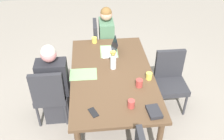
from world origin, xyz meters
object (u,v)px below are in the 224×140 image
Objects in this scene: chair_head_right_left_mid at (102,43)px; flower_vase at (113,59)px; coffee_mug_centre_left at (94,40)px; coffee_mug_near_right at (139,83)px; person_head_right_left_mid at (107,43)px; phone_black at (93,112)px; coffee_mug_centre_right at (149,76)px; laptop_head_right_left_mid at (111,50)px; dining_table at (112,77)px; chair_near_left_far at (170,78)px; person_far_left_near at (55,88)px; chair_far_left_near at (50,93)px; book_red_cover at (154,112)px; coffee_mug_near_left at (131,104)px.

flower_vase reaches higher than chair_head_right_left_mid.
coffee_mug_near_right is at bearing -156.37° from coffee_mug_centre_left.
phone_black is (-1.87, 0.30, 0.21)m from person_head_right_left_mid.
flower_vase is 0.88m from phone_black.
person_head_right_left_mid reaches higher than coffee_mug_centre_right.
laptop_head_right_left_mid is 3.51× the size of coffee_mug_centre_left.
chair_near_left_far is at bearing -83.00° from dining_table.
person_head_right_left_mid is 13.12× the size of coffee_mug_centre_left.
person_head_right_left_mid is 1.43m from coffee_mug_centre_right.
person_far_left_near and person_head_right_left_mid have the same top height.
chair_near_left_far is 2.81× the size of laptop_head_right_left_mid.
coffee_mug_near_right reaches higher than coffee_mug_centre_left.
person_far_left_near is 1.18m from coffee_mug_near_right.
coffee_mug_centre_left is (1.16, 0.51, -0.01)m from coffee_mug_near_right.
chair_far_left_near is at bearing 143.98° from coffee_mug_centre_left.
dining_table is 5.88× the size of laptop_head_right_left_mid.
book_red_cover is at bearing -164.72° from laptop_head_right_left_mid.
flower_vase reaches higher than dining_table.
phone_black is (-1.93, 0.22, 0.24)m from chair_head_right_left_mid.
person_far_left_near is at bearing 92.96° from chair_near_left_far.
coffee_mug_centre_right is 0.63× the size of phone_black.
coffee_mug_centre_left is at bearing 16.97° from flower_vase.
laptop_head_right_left_mid is at bearing 9.88° from book_red_cover.
dining_table is 0.88m from coffee_mug_centre_left.
person_far_left_near reaches higher than chair_far_left_near.
coffee_mug_centre_left is at bearing -36.02° from chair_far_left_near.
coffee_mug_centre_right is (-0.12, -1.32, 0.28)m from chair_far_left_near.
chair_head_right_left_mid is 6.00× the size of phone_black.
person_far_left_near reaches higher than chair_head_right_left_mid.
coffee_mug_centre_right is at bearing -161.74° from person_head_right_left_mid.
chair_near_left_far reaches higher than phone_black.
laptop_head_right_left_mid is 1.60× the size of book_red_cover.
person_head_right_left_mid is at bearing 38.70° from chair_near_left_far.
chair_near_left_far is 1.04m from book_red_cover.
flower_vase is 3.03× the size of coffee_mug_near_left.
person_far_left_near is at bearing 11.31° from phone_black.
laptop_head_right_left_mid reaches higher than coffee_mug_centre_left.
coffee_mug_near_right is (-1.53, -0.36, 0.29)m from chair_head_right_left_mid.
dining_table is 19.56× the size of coffee_mug_near_left.
dining_table is at bearing -91.51° from person_far_left_near.
coffee_mug_centre_left reaches higher than phone_black.
flower_vase is 1.46× the size of book_red_cover.
laptop_head_right_left_mid is at bearing -3.63° from dining_table.
person_far_left_near is at bearing 144.54° from person_head_right_left_mid.
phone_black is (0.07, 0.66, -0.02)m from book_red_cover.
coffee_mug_near_right is at bearing -166.69° from chair_head_right_left_mid.
dining_table is 0.87m from book_red_cover.
person_head_right_left_mid is at bearing -35.46° from person_far_left_near.
chair_near_left_far is at bearing -55.13° from coffee_mug_centre_right.
person_far_left_near is 13.12× the size of coffee_mug_centre_left.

